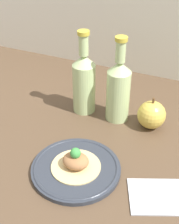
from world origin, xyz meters
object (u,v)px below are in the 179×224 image
object	(u,v)px
plated_food	(76,162)
apple	(151,115)
cider_bottle_left	(84,81)
cider_bottle_right	(118,89)
plate	(76,168)

from	to	relation	value
plated_food	apple	size ratio (longest dim) A/B	1.25
cider_bottle_left	apple	distance (cm)	24.30
cider_bottle_left	cider_bottle_right	xyz separation A→B (cm)	(11.93, 0.00, 0.00)
plate	cider_bottle_left	world-z (taller)	cider_bottle_left
cider_bottle_left	apple	xyz separation A→B (cm)	(23.38, -0.19, -6.60)
cider_bottle_right	apple	distance (cm)	13.22
plate	cider_bottle_left	bearing A→B (deg)	110.37
cider_bottle_left	cider_bottle_right	size ratio (longest dim) A/B	1.00
plate	apple	world-z (taller)	apple
plate	plated_food	bearing A→B (deg)	-90.00
cider_bottle_right	cider_bottle_left	bearing A→B (deg)	180.00
plated_food	cider_bottle_right	bearing A→B (deg)	86.51
plate	plated_food	size ratio (longest dim) A/B	1.80
cider_bottle_left	cider_bottle_right	bearing A→B (deg)	0.00
cider_bottle_right	apple	size ratio (longest dim) A/B	2.64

